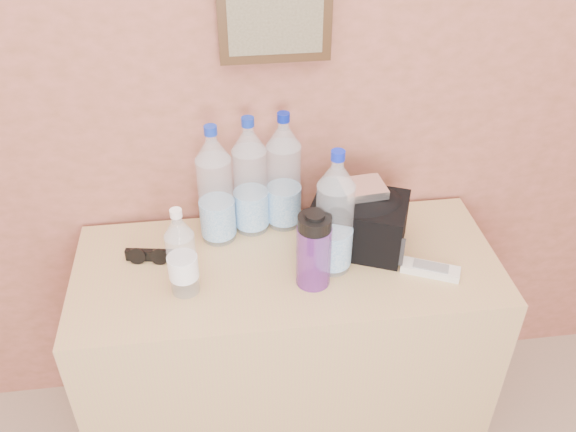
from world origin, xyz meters
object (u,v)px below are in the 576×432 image
Objects in this scene: pet_large_a at (216,191)px; nalgene_bottle at (314,249)px; pet_large_b at (250,182)px; ac_remote at (430,270)px; foil_packet at (363,188)px; toiletry_bag at (359,220)px; sunglasses at (149,255)px; pet_large_c at (284,177)px; dresser at (287,353)px; pet_small at (182,256)px; pet_large_d at (335,219)px.

pet_large_a is 0.35m from nalgene_bottle.
pet_large_a is 1.00× the size of pet_large_b.
foil_packet reaches higher than ac_remote.
sunglasses is at bearing -157.47° from toiletry_bag.
pet_large_b reaches higher than toiletry_bag.
pet_large_c is (0.20, 0.05, 0.00)m from pet_large_a.
dresser is 3.25× the size of pet_large_b.
pet_small is (-0.30, -0.27, -0.05)m from pet_large_c.
dresser is at bearing 14.23° from pet_small.
pet_large_a is 0.21m from pet_large_c.
pet_large_a reaches higher than sunglasses.
pet_large_c is 0.45m from sunglasses.
sunglasses is 0.52× the size of toiletry_bag.
pet_large_b is 3.07× the size of foil_packet.
pet_large_b reaches higher than pet_small.
sunglasses is at bearing -157.55° from pet_large_a.
pet_large_c reaches higher than dresser.
pet_large_c is 2.32× the size of ac_remote.
pet_large_d is 0.55m from sunglasses.
pet_large_d is 1.43× the size of toiletry_bag.
pet_large_b is (0.10, 0.04, 0.00)m from pet_large_a.
ac_remote is (0.27, -0.07, -0.16)m from pet_large_d.
pet_large_c is 0.25m from foil_packet.
pet_large_d is 2.75× the size of sunglasses.
pet_large_d is at bearing -29.36° from pet_large_a.
ac_remote is (0.79, -0.16, -0.01)m from sunglasses.
pet_large_c is 0.41m from pet_small.
toiletry_bag is at bearing -115.75° from foil_packet.
pet_large_c reaches higher than foil_packet.
pet_large_a is at bearing 150.64° from pet_large_d.
pet_large_d is 2.32× the size of ac_remote.
foil_packet is (0.51, 0.15, 0.07)m from pet_small.
toiletry_bag is at bearing 163.20° from ac_remote.
sunglasses is 0.84× the size of ac_remote.
nalgene_bottle is (0.05, -0.28, -0.05)m from pet_large_c.
pet_large_a is 2.31× the size of ac_remote.
pet_large_b is 1.00× the size of pet_large_c.
dresser is at bearing 168.28° from pet_large_d.
pet_small is (-0.20, -0.26, -0.05)m from pet_large_b.
nalgene_bottle is at bearing -80.79° from pet_large_c.
dresser is 0.58m from pet_large_c.
pet_large_c is at bearing 85.74° from dresser.
nalgene_bottle reaches higher than foil_packet.
toiletry_bag is 2.15× the size of foil_packet.
foil_packet reaches higher than sunglasses.
pet_large_a is 0.42m from foil_packet.
pet_large_a is at bearing -177.99° from ac_remote.
nalgene_bottle is at bearing -54.22° from dresser.
pet_large_b reaches higher than sunglasses.
pet_small is at bearing -138.15° from pet_large_c.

